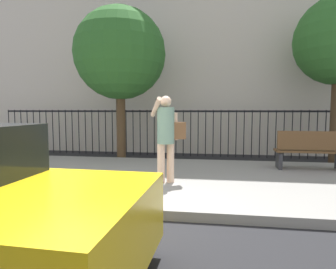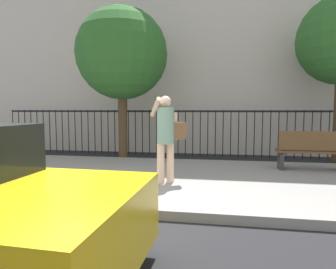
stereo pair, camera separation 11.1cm
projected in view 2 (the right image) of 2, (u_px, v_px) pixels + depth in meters
name	position (u px, v px, depth m)	size (l,w,h in m)	color
ground_plane	(101.00, 217.00, 4.31)	(60.00, 60.00, 0.00)	black
sidewalk	(139.00, 178.00, 6.47)	(28.00, 4.40, 0.15)	gray
building_facade	(177.00, 38.00, 12.26)	(28.00, 4.00, 9.27)	beige
iron_fence	(167.00, 126.00, 10.02)	(12.03, 0.04, 1.60)	black
pedestrian_on_phone	(167.00, 133.00, 5.69)	(0.72, 0.59, 1.72)	beige
street_bench	(313.00, 150.00, 6.85)	(1.60, 0.45, 0.95)	brown
street_tree_mid	(122.00, 54.00, 8.76)	(2.78, 2.78, 4.69)	#4C3823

